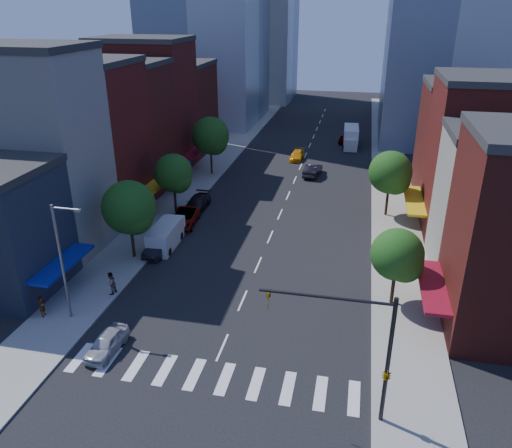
{
  "coord_description": "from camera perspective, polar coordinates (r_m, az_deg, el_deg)",
  "views": [
    {
      "loc": [
        8.03,
        -26.69,
        21.66
      ],
      "look_at": [
        0.27,
        9.86,
        5.0
      ],
      "focal_mm": 35.0,
      "sensor_mm": 36.0,
      "label": 1
    }
  ],
  "objects": [
    {
      "name": "cargo_van_near",
      "position": [
        49.4,
        -9.99,
        -1.1
      ],
      "size": [
        2.03,
        4.74,
        2.0
      ],
      "rotation": [
        0.0,
        0.0,
        0.03
      ],
      "color": "white",
      "rests_on": "ground"
    },
    {
      "name": "taxi",
      "position": [
        75.71,
        4.72,
        7.84
      ],
      "size": [
        2.1,
        4.62,
        1.31
      ],
      "primitive_type": "imported",
      "rotation": [
        0.0,
        0.0,
        -0.06
      ],
      "color": "orange",
      "rests_on": "ground"
    },
    {
      "name": "crosswalk",
      "position": [
        33.09,
        -5.32,
        -16.98
      ],
      "size": [
        19.0,
        3.0,
        0.01
      ],
      "primitive_type": "cube",
      "color": "silver",
      "rests_on": "ground"
    },
    {
      "name": "bldg_left_1",
      "position": [
        50.0,
        -24.23,
        7.24
      ],
      "size": [
        12.0,
        8.0,
        18.0
      ],
      "primitive_type": "cube",
      "color": "beige",
      "rests_on": "ground"
    },
    {
      "name": "parked_car_third",
      "position": [
        53.29,
        -8.24,
        0.69
      ],
      "size": [
        3.08,
        5.79,
        1.55
      ],
      "primitive_type": "imported",
      "rotation": [
        0.0,
        0.0,
        0.09
      ],
      "color": "#999999",
      "rests_on": "ground"
    },
    {
      "name": "bldg_left_2",
      "position": [
        57.07,
        -19.25,
        8.85
      ],
      "size": [
        12.0,
        9.0,
        16.0
      ],
      "primitive_type": "cube",
      "color": "maroon",
      "rests_on": "ground"
    },
    {
      "name": "traffic_car_far",
      "position": [
        86.19,
        9.99,
        9.56
      ],
      "size": [
        1.72,
        3.86,
        1.29
      ],
      "primitive_type": "imported",
      "rotation": [
        0.0,
        0.0,
        3.09
      ],
      "color": "#999999",
      "rests_on": "ground"
    },
    {
      "name": "parked_car_rear",
      "position": [
        57.18,
        -6.74,
        2.4
      ],
      "size": [
        2.15,
        5.16,
        1.49
      ],
      "primitive_type": "imported",
      "rotation": [
        0.0,
        0.0,
        -0.01
      ],
      "color": "black",
      "rests_on": "ground"
    },
    {
      "name": "parked_car_second",
      "position": [
        47.71,
        -10.9,
        -2.44
      ],
      "size": [
        2.01,
        4.66,
        1.49
      ],
      "primitive_type": "imported",
      "rotation": [
        0.0,
        0.0,
        -0.1
      ],
      "color": "black",
      "rests_on": "ground"
    },
    {
      "name": "cargo_van_far",
      "position": [
        48.57,
        -10.39,
        -1.45
      ],
      "size": [
        2.25,
        5.24,
        2.21
      ],
      "rotation": [
        0.0,
        0.0,
        0.03
      ],
      "color": "silver",
      "rests_on": "ground"
    },
    {
      "name": "sidewalk_right",
      "position": [
        70.24,
        15.11,
        5.29
      ],
      "size": [
        5.0,
        120.0,
        0.15
      ],
      "primitive_type": "cube",
      "color": "gray",
      "rests_on": "ground"
    },
    {
      "name": "parked_car_front",
      "position": [
        35.93,
        -16.69,
        -12.88
      ],
      "size": [
        1.84,
        4.09,
        1.36
      ],
      "primitive_type": "imported",
      "rotation": [
        0.0,
        0.0,
        -0.06
      ],
      "color": "#B0B1B5",
      "rests_on": "ground"
    },
    {
      "name": "sidewalk_left",
      "position": [
        73.04,
        -4.92,
        6.75
      ],
      "size": [
        5.0,
        120.0,
        0.15
      ],
      "primitive_type": "cube",
      "color": "gray",
      "rests_on": "ground"
    },
    {
      "name": "box_truck",
      "position": [
        83.94,
        10.79,
        9.68
      ],
      "size": [
        2.59,
        7.71,
        3.07
      ],
      "rotation": [
        0.0,
        0.0,
        0.04
      ],
      "color": "silver",
      "rests_on": "ground"
    },
    {
      "name": "bldg_right_2",
      "position": [
        54.21,
        25.54,
        6.53
      ],
      "size": [
        12.0,
        10.0,
        15.0
      ],
      "primitive_type": "cube",
      "color": "maroon",
      "rests_on": "ground"
    },
    {
      "name": "pedestrian_near",
      "position": [
        40.78,
        -23.24,
        -8.63
      ],
      "size": [
        0.48,
        0.66,
        1.68
      ],
      "primitive_type": "imported",
      "rotation": [
        0.0,
        0.0,
        1.71
      ],
      "color": "#999999",
      "rests_on": "sidewalk_left"
    },
    {
      "name": "bldg_right_3",
      "position": [
        63.89,
        23.59,
        8.31
      ],
      "size": [
        12.0,
        10.0,
        13.0
      ],
      "primitive_type": "cube",
      "color": "#571B15",
      "rests_on": "ground"
    },
    {
      "name": "streetlight",
      "position": [
        37.8,
        -21.21,
        -3.42
      ],
      "size": [
        2.25,
        0.25,
        9.0
      ],
      "color": "slate",
      "rests_on": "sidewalk_left"
    },
    {
      "name": "tree_right_far",
      "position": [
        55.35,
        15.23,
        5.51
      ],
      "size": [
        4.6,
        4.6,
        7.2
      ],
      "color": "black",
      "rests_on": "sidewalk_right"
    },
    {
      "name": "ground",
      "position": [
        35.3,
        -3.87,
        -13.89
      ],
      "size": [
        220.0,
        220.0,
        0.0
      ],
      "primitive_type": "plane",
      "color": "black",
      "rests_on": "ground"
    },
    {
      "name": "tree_left_far",
      "position": [
        67.58,
        -5.12,
        9.84
      ],
      "size": [
        5.0,
        5.0,
        7.75
      ],
      "color": "black",
      "rests_on": "sidewalk_left"
    },
    {
      "name": "pedestrian_far",
      "position": [
        41.77,
        -16.27,
        -6.52
      ],
      "size": [
        0.91,
        1.06,
        1.91
      ],
      "primitive_type": "imported",
      "rotation": [
        0.0,
        0.0,
        -1.79
      ],
      "color": "#999999",
      "rests_on": "sidewalk_left"
    },
    {
      "name": "bldg_left_5",
      "position": [
        80.64,
        -9.58,
        12.87
      ],
      "size": [
        12.0,
        10.0,
        13.0
      ],
      "primitive_type": "cube",
      "color": "#571B15",
      "rests_on": "ground"
    },
    {
      "name": "bldg_left_3",
      "position": [
        64.38,
        -15.41,
        10.48
      ],
      "size": [
        12.0,
        8.0,
        15.0
      ],
      "primitive_type": "cube",
      "color": "#571B15",
      "rests_on": "ground"
    },
    {
      "name": "traffic_signal",
      "position": [
        28.33,
        13.7,
        -14.95
      ],
      "size": [
        7.24,
        2.24,
        8.0
      ],
      "color": "black",
      "rests_on": "sidewalk_right"
    },
    {
      "name": "traffic_car_oncoming",
      "position": [
        68.57,
        6.5,
        6.19
      ],
      "size": [
        2.32,
        5.19,
        1.66
      ],
      "primitive_type": "imported",
      "rotation": [
        0.0,
        0.0,
        3.03
      ],
      "color": "black",
      "rests_on": "ground"
    },
    {
      "name": "tree_left_near",
      "position": [
        45.53,
        -14.17,
        1.62
      ],
      "size": [
        4.8,
        4.8,
        7.3
      ],
      "color": "black",
      "rests_on": "sidewalk_left"
    },
    {
      "name": "tree_left_mid",
      "position": [
        55.07,
        -9.3,
        5.58
      ],
      "size": [
        4.2,
        4.2,
        6.65
      ],
      "color": "black",
      "rests_on": "sidewalk_left"
    },
    {
      "name": "tree_right_near",
      "position": [
        38.94,
        16.03,
        -3.64
      ],
      "size": [
        4.0,
        4.0,
        6.2
      ],
      "color": "black",
      "rests_on": "sidewalk_right"
    },
    {
      "name": "bldg_left_4",
      "position": [
        71.67,
        -12.45,
        12.9
      ],
      "size": [
        12.0,
        9.0,
        17.0
      ],
      "primitive_type": "cube",
      "color": "maroon",
      "rests_on": "ground"
    }
  ]
}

